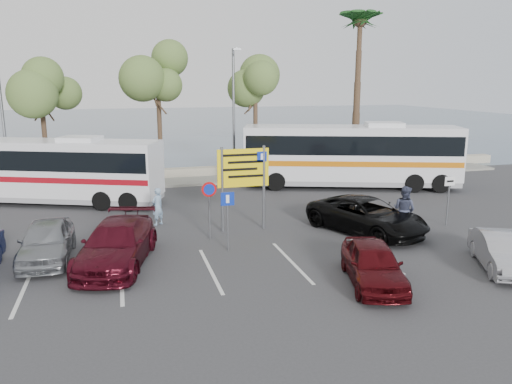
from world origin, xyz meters
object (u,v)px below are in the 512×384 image
object	(u,v)px
street_lamp_right	(234,108)
car_maroon	(117,244)
street_lamp_left	(2,112)
suv_black	(367,216)
car_silver_b	(502,252)
car_red	(373,264)
coach_bus_left	(52,173)
pedestrian_far	(404,210)
coach_bus_right	(350,157)
pedestrian_near	(158,206)
direction_sign	(243,174)
car_silver_a	(47,241)

from	to	relation	value
street_lamp_right	car_maroon	bearing A→B (deg)	-118.73
street_lamp_left	street_lamp_right	bearing A→B (deg)	0.00
suv_black	car_silver_b	bearing A→B (deg)	-87.66
car_red	car_maroon	bearing A→B (deg)	168.46
coach_bus_left	pedestrian_far	world-z (taller)	coach_bus_left
coach_bus_right	car_silver_b	bearing A→B (deg)	-94.11
car_silver_b	car_red	bearing A→B (deg)	-155.59
car_maroon	street_lamp_left	bearing A→B (deg)	128.65
street_lamp_right	suv_black	size ratio (longest dim) A/B	1.52
street_lamp_right	pedestrian_near	world-z (taller)	street_lamp_right
direction_sign	car_silver_a	bearing A→B (deg)	-167.42
coach_bus_right	car_silver_b	xyz separation A→B (m)	(-0.98, -13.58, -1.20)
car_maroon	suv_black	bearing A→B (deg)	21.13
street_lamp_right	pedestrian_far	distance (m)	13.73
coach_bus_left	car_maroon	distance (m)	10.64
pedestrian_near	coach_bus_right	bearing A→B (deg)	163.69
car_silver_b	pedestrian_far	world-z (taller)	pedestrian_far
street_lamp_right	car_red	world-z (taller)	street_lamp_right
coach_bus_right	pedestrian_near	bearing A→B (deg)	-156.56
direction_sign	car_red	xyz separation A→B (m)	(2.50, -6.70, -1.76)
direction_sign	car_red	bearing A→B (deg)	-69.56
direction_sign	car_maroon	xyz separation A→B (m)	(-5.20, -2.81, -1.68)
coach_bus_left	pedestrian_far	xyz separation A→B (m)	(14.71, -9.50, -0.62)
street_lamp_left	pedestrian_near	size ratio (longest dim) A/B	4.80
car_silver_a	pedestrian_far	xyz separation A→B (m)	(13.94, -0.50, 0.29)
direction_sign	coach_bus_left	bearing A→B (deg)	138.91
street_lamp_left	car_silver_b	size ratio (longest dim) A/B	2.16
street_lamp_right	car_silver_b	world-z (taller)	street_lamp_right
coach_bus_left	suv_black	world-z (taller)	coach_bus_left
suv_black	pedestrian_far	bearing A→B (deg)	-42.45
suv_black	car_silver_b	size ratio (longest dim) A/B	1.42
direction_sign	coach_bus_right	size ratio (longest dim) A/B	0.28
car_silver_a	direction_sign	bearing A→B (deg)	13.44
car_silver_b	pedestrian_far	bearing A→B (deg)	126.45
car_silver_a	car_red	size ratio (longest dim) A/B	1.08
street_lamp_left	suv_black	xyz separation A→B (m)	(15.90, -12.02, -3.86)
street_lamp_right	car_silver_b	xyz separation A→B (m)	(5.30, -17.02, -3.99)
coach_bus_right	street_lamp_right	bearing A→B (deg)	151.31
street_lamp_left	suv_black	distance (m)	20.30
car_red	car_silver_b	xyz separation A→B (m)	(4.80, 0.00, -0.05)
pedestrian_far	car_maroon	bearing A→B (deg)	65.99
direction_sign	suv_black	size ratio (longest dim) A/B	0.68
street_lamp_right	coach_bus_right	distance (m)	7.68
coach_bus_right	car_silver_b	size ratio (longest dim) A/B	3.42
car_silver_a	car_red	xyz separation A→B (m)	(10.10, -5.00, -0.05)
street_lamp_right	pedestrian_far	xyz separation A→B (m)	(4.34, -12.52, -3.59)
pedestrian_near	suv_black	bearing A→B (deg)	117.52
coach_bus_left	pedestrian_far	distance (m)	17.52
street_lamp_left	car_silver_b	bearing A→B (deg)	-42.92
car_silver_a	car_silver_b	size ratio (longest dim) A/B	1.13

